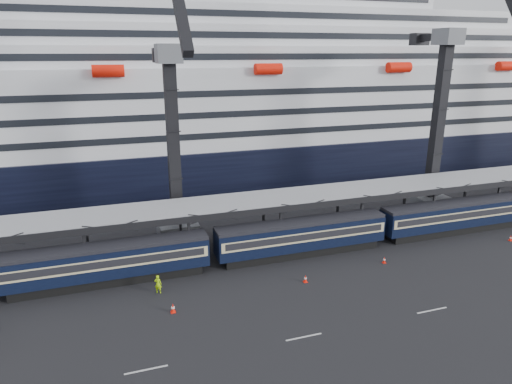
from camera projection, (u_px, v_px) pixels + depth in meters
The scene contains 11 objects.
ground at pixel (421, 285), 43.27m from camera, with size 260.00×260.00×0.00m, color black.
train at pixel (330, 232), 50.27m from camera, with size 133.05×3.00×4.05m.
canopy at pixel (350, 191), 54.40m from camera, with size 130.00×6.25×5.53m.
cruise_ship at pixel (256, 104), 80.95m from camera, with size 214.09×28.84×34.00m.
crane_dark_near at pixel (174, 139), 50.51m from camera, with size 4.50×17.75×35.08m.
crane_dark_mid at pixel (441, 114), 59.81m from camera, with size 4.50×18.24×39.64m.
worker at pixel (158, 284), 41.63m from camera, with size 0.65×0.43×1.79m, color #A3DD0B.
traffic_cone_b at pixel (173, 308), 38.65m from camera, with size 0.43×0.43×0.86m.
traffic_cone_c at pixel (305, 278), 43.73m from camera, with size 0.38×0.38×0.77m.
traffic_cone_d at pixel (384, 260), 47.71m from camera, with size 0.36×0.36×0.71m.
traffic_cone_f at pixel (511, 238), 53.31m from camera, with size 0.35×0.35×0.70m.
Camera 1 is at (-27.22, -31.72, 21.24)m, focal length 32.00 mm.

